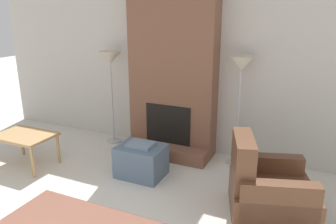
{
  "coord_description": "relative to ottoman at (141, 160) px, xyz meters",
  "views": [
    {
      "loc": [
        1.97,
        -1.3,
        2.18
      ],
      "look_at": [
        0.0,
        3.04,
        0.7
      ],
      "focal_mm": 35.0,
      "sensor_mm": 36.0,
      "label": 1
    }
  ],
  "objects": [
    {
      "name": "floor_lamp_right",
      "position": [
        1.09,
        0.9,
        1.17
      ],
      "size": [
        0.35,
        0.35,
        1.6
      ],
      "color": "#ADADB2",
      "rests_on": "ground_plane"
    },
    {
      "name": "wall_back",
      "position": [
        0.05,
        1.17,
        1.07
      ],
      "size": [
        6.98,
        0.06,
        2.6
      ],
      "primitive_type": "cube",
      "color": "#BCB7AD",
      "rests_on": "ground_plane"
    },
    {
      "name": "armchair",
      "position": [
        1.68,
        -0.22,
        0.05
      ],
      "size": [
        1.08,
        1.03,
        0.91
      ],
      "rotation": [
        0.0,
        0.0,
        1.88
      ],
      "color": "brown",
      "rests_on": "ground_plane"
    },
    {
      "name": "ottoman",
      "position": [
        0.0,
        0.0,
        0.0
      ],
      "size": [
        0.63,
        0.49,
        0.48
      ],
      "color": "slate",
      "rests_on": "ground_plane"
    },
    {
      "name": "fireplace",
      "position": [
        0.05,
        0.94,
        1.0
      ],
      "size": [
        1.35,
        0.63,
        2.6
      ],
      "color": "brown",
      "rests_on": "ground_plane"
    },
    {
      "name": "floor_lamp_left",
      "position": [
        -1.04,
        0.9,
        1.13
      ],
      "size": [
        0.35,
        0.35,
        1.56
      ],
      "color": "#ADADB2",
      "rests_on": "ground_plane"
    },
    {
      "name": "side_table",
      "position": [
        -1.68,
        -0.41,
        0.2
      ],
      "size": [
        0.81,
        0.57,
        0.48
      ],
      "color": "tan",
      "rests_on": "ground_plane"
    }
  ]
}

